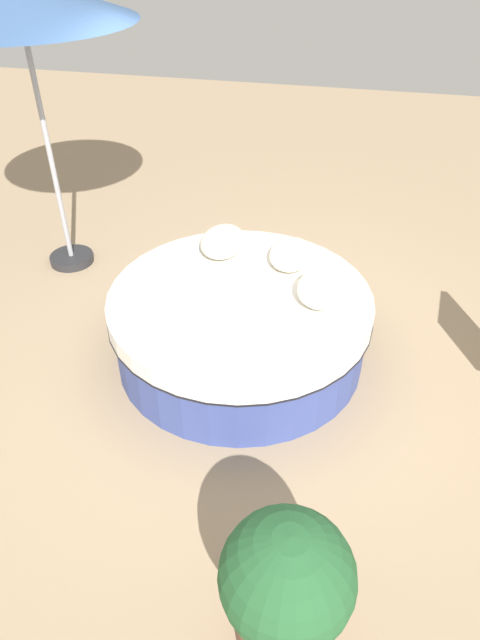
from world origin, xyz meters
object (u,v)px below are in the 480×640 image
round_bed (240,325)px  patio_umbrella (18,2)px  throw_pillow_1 (291,254)px  throw_pillow_0 (322,289)px  throw_pillow_2 (223,241)px  planter (286,588)px

round_bed → patio_umbrella: 3.10m
round_bed → throw_pillow_1: (0.57, -0.31, 0.37)m
throw_pillow_0 → throw_pillow_2: 1.05m
throw_pillow_1 → planter: (-2.74, -0.38, -0.15)m
throw_pillow_1 → planter: size_ratio=0.55×
patio_umbrella → planter: (-3.24, -2.72, -1.87)m
throw_pillow_0 → throw_pillow_1: bearing=32.1°
throw_pillow_2 → planter: bearing=-160.6°
throw_pillow_0 → planter: planter is taller
patio_umbrella → planter: bearing=-140.0°
round_bed → planter: (-2.17, -0.69, 0.22)m
throw_pillow_2 → throw_pillow_0: bearing=-120.7°
throw_pillow_0 → planter: (-2.25, -0.07, -0.18)m
round_bed → planter: bearing=-162.3°
throw_pillow_0 → patio_umbrella: patio_umbrella is taller
throw_pillow_1 → throw_pillow_2: bearing=85.3°
throw_pillow_0 → round_bed: bearing=97.3°
throw_pillow_0 → throw_pillow_2: throw_pillow_0 is taller
throw_pillow_0 → patio_umbrella: 3.29m
throw_pillow_1 → patio_umbrella: 2.94m
round_bed → throw_pillow_0: bearing=-82.7°
round_bed → throw_pillow_2: throw_pillow_2 is taller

